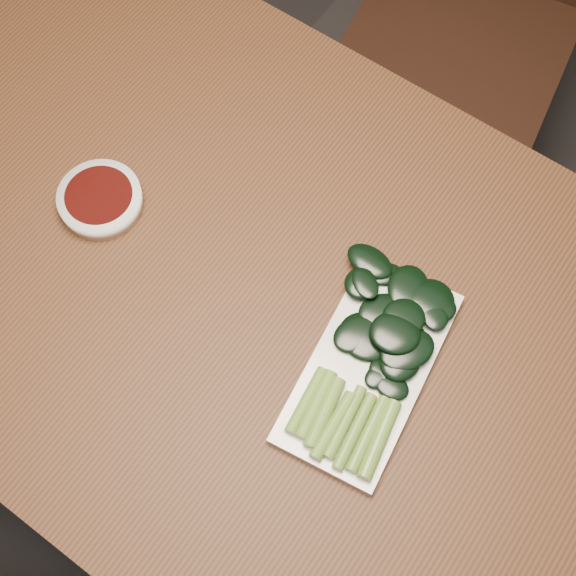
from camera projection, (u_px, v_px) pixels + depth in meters
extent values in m
plane|color=#282626|center=(270.00, 426.00, 1.74)|extent=(6.00, 6.00, 0.00)
cube|color=#422512|center=(258.00, 293.00, 1.07)|extent=(1.40, 0.80, 0.04)
cylinder|color=#422512|center=(114.00, 80.00, 1.68)|extent=(0.05, 0.05, 0.71)
cube|color=black|center=(457.00, 46.00, 1.62)|extent=(0.49, 0.49, 0.04)
cylinder|color=black|center=(332.00, 145.00, 1.79)|extent=(0.04, 0.04, 0.41)
cylinder|color=black|center=(487.00, 206.00, 1.73)|extent=(0.04, 0.04, 0.41)
cylinder|color=black|center=(394.00, 29.00, 1.92)|extent=(0.04, 0.04, 0.41)
cylinder|color=black|center=(540.00, 82.00, 1.86)|extent=(0.04, 0.04, 0.41)
cylinder|color=white|center=(101.00, 200.00, 1.09)|extent=(0.11, 0.11, 0.03)
cylinder|color=#340804|center=(99.00, 195.00, 1.08)|extent=(0.09, 0.09, 0.00)
cube|color=white|center=(369.00, 367.00, 1.00)|extent=(0.18, 0.30, 0.01)
cylinder|color=olive|center=(307.00, 400.00, 0.97)|extent=(0.03, 0.09, 0.01)
cylinder|color=olive|center=(316.00, 404.00, 0.97)|extent=(0.03, 0.09, 0.02)
cylinder|color=olive|center=(325.00, 413.00, 0.96)|extent=(0.04, 0.09, 0.02)
cylinder|color=olive|center=(333.00, 425.00, 0.96)|extent=(0.02, 0.09, 0.02)
cylinder|color=olive|center=(345.00, 422.00, 0.96)|extent=(0.03, 0.10, 0.01)
cylinder|color=olive|center=(355.00, 431.00, 0.96)|extent=(0.03, 0.10, 0.01)
cylinder|color=olive|center=(368.00, 434.00, 0.96)|extent=(0.03, 0.10, 0.02)
cylinder|color=olive|center=(380.00, 439.00, 0.95)|extent=(0.04, 0.10, 0.02)
ellipsoid|color=black|center=(431.00, 301.00, 1.02)|extent=(0.09, 0.08, 0.01)
ellipsoid|color=black|center=(408.00, 288.00, 1.03)|extent=(0.08, 0.08, 0.01)
ellipsoid|color=black|center=(406.00, 345.00, 1.00)|extent=(0.06, 0.06, 0.01)
ellipsoid|color=black|center=(406.00, 334.00, 1.00)|extent=(0.06, 0.05, 0.01)
ellipsoid|color=black|center=(404.00, 318.00, 1.00)|extent=(0.08, 0.08, 0.01)
ellipsoid|color=black|center=(407.00, 350.00, 0.99)|extent=(0.08, 0.09, 0.01)
ellipsoid|color=black|center=(388.00, 324.00, 1.02)|extent=(0.05, 0.04, 0.01)
ellipsoid|color=black|center=(359.00, 333.00, 1.01)|extent=(0.07, 0.08, 0.01)
ellipsoid|color=black|center=(385.00, 312.00, 1.02)|extent=(0.08, 0.08, 0.01)
ellipsoid|color=black|center=(400.00, 362.00, 0.99)|extent=(0.05, 0.06, 0.01)
ellipsoid|color=black|center=(370.00, 261.00, 1.05)|extent=(0.07, 0.04, 0.01)
ellipsoid|color=black|center=(384.00, 274.00, 1.04)|extent=(0.06, 0.06, 0.01)
ellipsoid|color=black|center=(438.00, 308.00, 1.02)|extent=(0.06, 0.06, 0.01)
ellipsoid|color=black|center=(360.00, 284.00, 1.03)|extent=(0.06, 0.06, 0.01)
ellipsoid|color=black|center=(366.00, 336.00, 1.01)|extent=(0.08, 0.07, 0.01)
ellipsoid|color=black|center=(395.00, 333.00, 0.99)|extent=(0.08, 0.08, 0.01)
ellipsoid|color=black|center=(435.00, 314.00, 1.01)|extent=(0.06, 0.06, 0.01)
ellipsoid|color=black|center=(365.00, 283.00, 1.02)|extent=(0.06, 0.05, 0.01)
ellipsoid|color=black|center=(381.00, 373.00, 0.99)|extent=(0.05, 0.04, 0.01)
ellipsoid|color=black|center=(392.00, 387.00, 0.98)|extent=(0.05, 0.04, 0.01)
ellipsoid|color=black|center=(362.00, 346.00, 1.00)|extent=(0.05, 0.05, 0.01)
ellipsoid|color=black|center=(378.00, 376.00, 0.99)|extent=(0.04, 0.04, 0.01)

